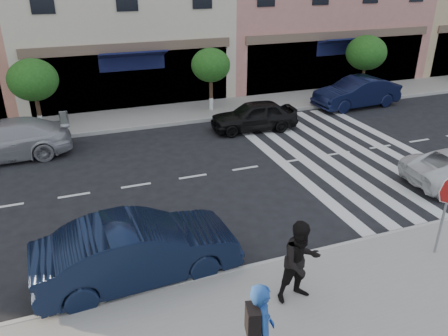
# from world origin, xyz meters

# --- Properties ---
(ground) EXTENTS (120.00, 120.00, 0.00)m
(ground) POSITION_xyz_m (0.00, 0.00, 0.00)
(ground) COLOR black
(ground) RESTS_ON ground
(sidewalk_near) EXTENTS (60.00, 4.50, 0.15)m
(sidewalk_near) POSITION_xyz_m (0.00, -3.75, 0.07)
(sidewalk_near) COLOR gray
(sidewalk_near) RESTS_ON ground
(sidewalk_far) EXTENTS (60.00, 3.00, 0.15)m
(sidewalk_far) POSITION_xyz_m (0.00, 11.00, 0.07)
(sidewalk_far) COLOR gray
(sidewalk_far) RESTS_ON ground
(street_tree_wb) EXTENTS (2.10, 2.10, 3.06)m
(street_tree_wb) POSITION_xyz_m (-5.00, 10.80, 2.31)
(street_tree_wb) COLOR #473323
(street_tree_wb) RESTS_ON sidewalk_far
(street_tree_c) EXTENTS (1.90, 1.90, 3.04)m
(street_tree_c) POSITION_xyz_m (3.00, 10.80, 2.36)
(street_tree_c) COLOR #473323
(street_tree_c) RESTS_ON sidewalk_far
(street_tree_ea) EXTENTS (2.20, 2.20, 3.19)m
(street_tree_ea) POSITION_xyz_m (12.00, 10.80, 2.39)
(street_tree_ea) COLOR #473323
(street_tree_ea) RESTS_ON sidewalk_far
(photographer) EXTENTS (0.62, 0.79, 1.93)m
(photographer) POSITION_xyz_m (-1.24, -4.33, 1.12)
(photographer) COLOR #204995
(photographer) RESTS_ON sidewalk_near
(walker) EXTENTS (0.95, 0.76, 1.90)m
(walker) POSITION_xyz_m (0.35, -2.86, 1.10)
(walker) COLOR black
(walker) RESTS_ON sidewalk_near
(car_near_mid) EXTENTS (4.78, 1.91, 1.55)m
(car_near_mid) POSITION_xyz_m (-2.72, -0.80, 0.77)
(car_near_mid) COLOR black
(car_near_mid) RESTS_ON ground
(car_far_left) EXTENTS (5.03, 2.10, 1.45)m
(car_far_left) POSITION_xyz_m (-6.30, 8.04, 0.73)
(car_far_left) COLOR #A0A0A5
(car_far_left) RESTS_ON ground
(car_far_mid) EXTENTS (3.96, 1.82, 1.32)m
(car_far_mid) POSITION_xyz_m (3.96, 7.69, 0.66)
(car_far_mid) COLOR black
(car_far_mid) RESTS_ON ground
(car_far_right) EXTENTS (4.71, 1.90, 1.52)m
(car_far_right) POSITION_xyz_m (10.40, 9.10, 0.76)
(car_far_right) COLOR black
(car_far_right) RESTS_ON ground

